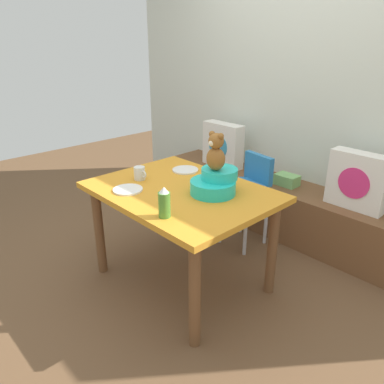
{
  "coord_description": "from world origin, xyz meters",
  "views": [
    {
      "loc": [
        1.77,
        -1.56,
        1.7
      ],
      "look_at": [
        0.0,
        0.1,
        0.69
      ],
      "focal_mm": 35.12,
      "sensor_mm": 36.0,
      "label": 1
    }
  ],
  "objects_px": {
    "ketchup_bottle": "(164,203)",
    "pillow_floral_left": "(223,145)",
    "teddy_bear": "(216,152)",
    "coffee_mug": "(140,173)",
    "dining_table": "(181,203)",
    "highchair": "(246,188)",
    "dinner_plate_near": "(128,190)",
    "book_stack": "(287,180)",
    "infant_seat_teal": "(215,183)",
    "pillow_floral_right": "(358,181)",
    "dinner_plate_far": "(185,170)"
  },
  "relations": [
    {
      "from": "pillow_floral_right",
      "to": "ketchup_bottle",
      "type": "height_order",
      "value": "ketchup_bottle"
    },
    {
      "from": "book_stack",
      "to": "teddy_bear",
      "type": "distance_m",
      "value": 1.21
    },
    {
      "from": "pillow_floral_left",
      "to": "infant_seat_teal",
      "type": "xyz_separation_m",
      "value": [
        0.9,
        -1.07,
        0.13
      ]
    },
    {
      "from": "highchair",
      "to": "coffee_mug",
      "type": "distance_m",
      "value": 0.95
    },
    {
      "from": "dining_table",
      "to": "pillow_floral_left",
      "type": "bearing_deg",
      "value": 120.63
    },
    {
      "from": "book_stack",
      "to": "infant_seat_teal",
      "type": "relative_size",
      "value": 0.61
    },
    {
      "from": "dinner_plate_near",
      "to": "infant_seat_teal",
      "type": "bearing_deg",
      "value": 42.95
    },
    {
      "from": "ketchup_bottle",
      "to": "teddy_bear",
      "type": "bearing_deg",
      "value": 95.95
    },
    {
      "from": "highchair",
      "to": "teddy_bear",
      "type": "height_order",
      "value": "teddy_bear"
    },
    {
      "from": "pillow_floral_right",
      "to": "book_stack",
      "type": "height_order",
      "value": "pillow_floral_right"
    },
    {
      "from": "pillow_floral_left",
      "to": "ketchup_bottle",
      "type": "height_order",
      "value": "ketchup_bottle"
    },
    {
      "from": "teddy_bear",
      "to": "coffee_mug",
      "type": "relative_size",
      "value": 2.08
    },
    {
      "from": "pillow_floral_left",
      "to": "highchair",
      "type": "bearing_deg",
      "value": -32.46
    },
    {
      "from": "ketchup_bottle",
      "to": "pillow_floral_left",
      "type": "bearing_deg",
      "value": 121.78
    },
    {
      "from": "dinner_plate_far",
      "to": "ketchup_bottle",
      "type": "bearing_deg",
      "value": -50.73
    },
    {
      "from": "book_stack",
      "to": "dining_table",
      "type": "bearing_deg",
      "value": -92.91
    },
    {
      "from": "book_stack",
      "to": "highchair",
      "type": "bearing_deg",
      "value": -104.22
    },
    {
      "from": "teddy_bear",
      "to": "coffee_mug",
      "type": "distance_m",
      "value": 0.63
    },
    {
      "from": "dining_table",
      "to": "dinner_plate_near",
      "type": "height_order",
      "value": "dinner_plate_near"
    },
    {
      "from": "dining_table",
      "to": "teddy_bear",
      "type": "distance_m",
      "value": 0.45
    },
    {
      "from": "coffee_mug",
      "to": "dinner_plate_near",
      "type": "bearing_deg",
      "value": -58.16
    },
    {
      "from": "infant_seat_teal",
      "to": "teddy_bear",
      "type": "height_order",
      "value": "teddy_bear"
    },
    {
      "from": "book_stack",
      "to": "highchair",
      "type": "relative_size",
      "value": 0.25
    },
    {
      "from": "book_stack",
      "to": "coffee_mug",
      "type": "relative_size",
      "value": 1.67
    },
    {
      "from": "book_stack",
      "to": "dinner_plate_near",
      "type": "relative_size",
      "value": 1.0
    },
    {
      "from": "dining_table",
      "to": "dinner_plate_far",
      "type": "relative_size",
      "value": 6.11
    },
    {
      "from": "teddy_bear",
      "to": "dinner_plate_near",
      "type": "relative_size",
      "value": 1.25
    },
    {
      "from": "highchair",
      "to": "ketchup_bottle",
      "type": "bearing_deg",
      "value": -75.1
    },
    {
      "from": "dining_table",
      "to": "teddy_bear",
      "type": "height_order",
      "value": "teddy_bear"
    },
    {
      "from": "infant_seat_teal",
      "to": "coffee_mug",
      "type": "relative_size",
      "value": 2.75
    },
    {
      "from": "pillow_floral_right",
      "to": "dinner_plate_near",
      "type": "bearing_deg",
      "value": -122.01
    },
    {
      "from": "dining_table",
      "to": "pillow_floral_right",
      "type": "bearing_deg",
      "value": 59.89
    },
    {
      "from": "book_stack",
      "to": "ketchup_bottle",
      "type": "xyz_separation_m",
      "value": [
        0.19,
        -1.56,
        0.32
      ]
    },
    {
      "from": "ketchup_bottle",
      "to": "coffee_mug",
      "type": "bearing_deg",
      "value": 156.75
    },
    {
      "from": "book_stack",
      "to": "dinner_plate_near",
      "type": "height_order",
      "value": "dinner_plate_near"
    },
    {
      "from": "highchair",
      "to": "teddy_bear",
      "type": "bearing_deg",
      "value": -69.07
    },
    {
      "from": "highchair",
      "to": "ketchup_bottle",
      "type": "height_order",
      "value": "ketchup_bottle"
    },
    {
      "from": "pillow_floral_right",
      "to": "book_stack",
      "type": "relative_size",
      "value": 2.2
    },
    {
      "from": "coffee_mug",
      "to": "ketchup_bottle",
      "type": "bearing_deg",
      "value": -23.25
    },
    {
      "from": "infant_seat_teal",
      "to": "coffee_mug",
      "type": "height_order",
      "value": "infant_seat_teal"
    },
    {
      "from": "book_stack",
      "to": "teddy_bear",
      "type": "bearing_deg",
      "value": -82.74
    },
    {
      "from": "pillow_floral_left",
      "to": "pillow_floral_right",
      "type": "bearing_deg",
      "value": 0.0
    },
    {
      "from": "ketchup_bottle",
      "to": "dinner_plate_near",
      "type": "relative_size",
      "value": 0.92
    },
    {
      "from": "infant_seat_teal",
      "to": "ketchup_bottle",
      "type": "bearing_deg",
      "value": -84.06
    },
    {
      "from": "highchair",
      "to": "coffee_mug",
      "type": "bearing_deg",
      "value": -108.62
    },
    {
      "from": "book_stack",
      "to": "coffee_mug",
      "type": "height_order",
      "value": "coffee_mug"
    },
    {
      "from": "pillow_floral_right",
      "to": "ketchup_bottle",
      "type": "relative_size",
      "value": 2.38
    },
    {
      "from": "highchair",
      "to": "ketchup_bottle",
      "type": "xyz_separation_m",
      "value": [
        0.3,
        -1.12,
        0.31
      ]
    },
    {
      "from": "teddy_bear",
      "to": "infant_seat_teal",
      "type": "bearing_deg",
      "value": 90.0
    },
    {
      "from": "ketchup_bottle",
      "to": "dinner_plate_near",
      "type": "distance_m",
      "value": 0.49
    }
  ]
}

